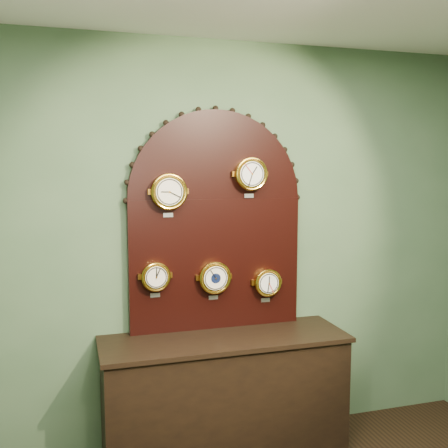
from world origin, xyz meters
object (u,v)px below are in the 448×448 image
object	(u,v)px
roman_clock	(169,192)
shop_counter	(225,399)
arabic_clock	(251,174)
barometer	(215,277)
hygrometer	(156,276)
display_board	(216,214)
tide_clock	(267,282)

from	to	relation	value
roman_clock	shop_counter	bearing A→B (deg)	-24.50
arabic_clock	barometer	world-z (taller)	arabic_clock
shop_counter	roman_clock	bearing A→B (deg)	155.50
roman_clock	arabic_clock	size ratio (longest dim) A/B	1.04
arabic_clock	hygrometer	bearing A→B (deg)	179.92
display_board	tide_clock	bearing A→B (deg)	-10.44
shop_counter	hygrometer	world-z (taller)	hygrometer
shop_counter	hygrometer	xyz separation A→B (m)	(-0.43, 0.15, 0.83)
roman_clock	tide_clock	size ratio (longest dim) A/B	1.17
display_board	hygrometer	bearing A→B (deg)	-171.30
display_board	tide_clock	distance (m)	0.61
barometer	tide_clock	xyz separation A→B (m)	(0.38, 0.00, -0.06)
arabic_clock	tide_clock	size ratio (longest dim) A/B	1.12
arabic_clock	hygrometer	world-z (taller)	arabic_clock
roman_clock	arabic_clock	xyz separation A→B (m)	(0.56, 0.00, 0.11)
hygrometer	display_board	bearing A→B (deg)	8.70
hygrometer	shop_counter	bearing A→B (deg)	-19.74
shop_counter	tide_clock	distance (m)	0.84
hygrometer	tide_clock	size ratio (longest dim) A/B	0.99
arabic_clock	hygrometer	distance (m)	0.94
arabic_clock	barometer	xyz separation A→B (m)	(-0.26, -0.00, -0.70)
display_board	arabic_clock	world-z (taller)	display_board
display_board	roman_clock	bearing A→B (deg)	-168.73
shop_counter	arabic_clock	size ratio (longest dim) A/B	5.75
tide_clock	shop_counter	bearing A→B (deg)	-156.64
shop_counter	barometer	xyz separation A→B (m)	(-0.03, 0.15, 0.80)
display_board	barometer	bearing A→B (deg)	-112.58
arabic_clock	display_board	bearing A→B (deg)	163.75
barometer	display_board	bearing A→B (deg)	67.42
shop_counter	display_board	world-z (taller)	display_board
tide_clock	roman_clock	bearing A→B (deg)	-179.91
shop_counter	barometer	world-z (taller)	barometer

